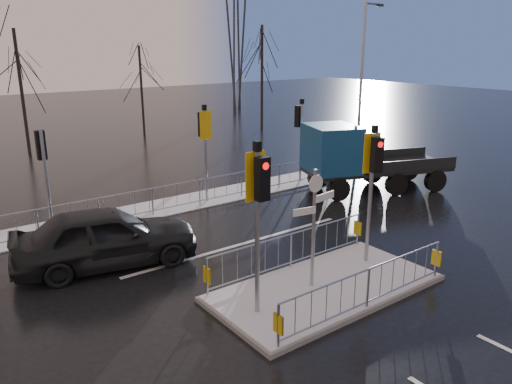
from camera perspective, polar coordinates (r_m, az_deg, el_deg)
ground at (r=13.24m, az=7.91°, el=-11.03°), size 120.00×120.00×0.00m
snow_verge at (r=19.76m, az=-9.80°, el=-1.57°), size 30.00×2.00×0.04m
lane_markings at (r=13.04m, az=8.95°, el=-11.54°), size 8.00×11.38×0.01m
traffic_island at (r=13.07m, az=7.91°, el=-9.51°), size 6.00×3.04×4.15m
far_kerb_fixtures at (r=19.17m, az=-8.46°, el=1.04°), size 18.00×0.65×3.83m
car_far_lane at (r=14.77m, az=-16.75°, el=-4.92°), size 5.40×3.06×1.73m
flatbed_truck at (r=21.36m, az=10.75°, el=3.99°), size 6.66×4.28×2.90m
tree_far_a at (r=30.92m, az=-25.50°, el=12.69°), size 3.75×3.75×7.08m
tree_far_b at (r=35.34m, az=-13.06°, el=13.09°), size 3.25×3.25×6.14m
tree_far_c at (r=36.83m, az=0.69°, el=15.14°), size 4.00×4.00×7.55m
street_lamp_right at (r=25.34m, az=12.05°, el=12.39°), size 1.25×0.18×8.00m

